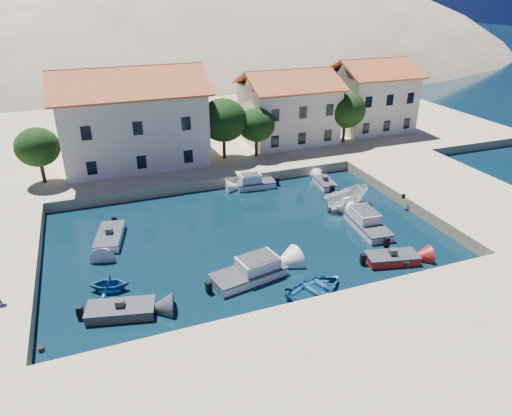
{
  "coord_description": "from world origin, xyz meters",
  "views": [
    {
      "loc": [
        -10.33,
        -19.58,
        17.71
      ],
      "look_at": [
        1.1,
        10.74,
        2.0
      ],
      "focal_mm": 32.0,
      "sensor_mm": 36.0,
      "label": 1
    }
  ],
  "objects_px": {
    "building_left": "(132,115)",
    "building_mid": "(288,106)",
    "building_right": "(371,94)",
    "cabin_cruiser_east": "(368,224)",
    "cabin_cruiser_south": "(249,272)",
    "boat_east": "(345,206)",
    "rowboat_south": "(316,292)"
  },
  "relations": [
    {
      "from": "building_left",
      "to": "building_right",
      "type": "height_order",
      "value": "building_left"
    },
    {
      "from": "building_mid",
      "to": "cabin_cruiser_east",
      "type": "relative_size",
      "value": 2.04
    },
    {
      "from": "building_left",
      "to": "building_mid",
      "type": "bearing_deg",
      "value": 3.18
    },
    {
      "from": "rowboat_south",
      "to": "boat_east",
      "type": "distance_m",
      "value": 13.46
    },
    {
      "from": "building_left",
      "to": "cabin_cruiser_east",
      "type": "height_order",
      "value": "building_left"
    },
    {
      "from": "rowboat_south",
      "to": "building_right",
      "type": "bearing_deg",
      "value": -54.22
    },
    {
      "from": "cabin_cruiser_east",
      "to": "boat_east",
      "type": "relative_size",
      "value": 1.09
    },
    {
      "from": "building_right",
      "to": "rowboat_south",
      "type": "height_order",
      "value": "building_right"
    },
    {
      "from": "building_mid",
      "to": "cabin_cruiser_south",
      "type": "xyz_separation_m",
      "value": [
        -13.75,
        -24.42,
        -4.75
      ]
    },
    {
      "from": "building_mid",
      "to": "building_right",
      "type": "relative_size",
      "value": 1.11
    },
    {
      "from": "cabin_cruiser_south",
      "to": "rowboat_south",
      "type": "xyz_separation_m",
      "value": [
        3.5,
        -3.0,
        -0.48
      ]
    },
    {
      "from": "cabin_cruiser_south",
      "to": "building_left",
      "type": "bearing_deg",
      "value": 89.2
    },
    {
      "from": "building_left",
      "to": "building_right",
      "type": "distance_m",
      "value": 30.07
    },
    {
      "from": "building_left",
      "to": "boat_east",
      "type": "bearing_deg",
      "value": -44.58
    },
    {
      "from": "building_mid",
      "to": "cabin_cruiser_south",
      "type": "bearing_deg",
      "value": -119.38
    },
    {
      "from": "building_mid",
      "to": "building_right",
      "type": "bearing_deg",
      "value": 4.76
    },
    {
      "from": "building_mid",
      "to": "building_right",
      "type": "distance_m",
      "value": 12.04
    },
    {
      "from": "building_left",
      "to": "building_right",
      "type": "xyz_separation_m",
      "value": [
        30.0,
        2.0,
        -0.46
      ]
    },
    {
      "from": "rowboat_south",
      "to": "building_left",
      "type": "bearing_deg",
      "value": 0.18
    },
    {
      "from": "building_left",
      "to": "cabin_cruiser_east",
      "type": "distance_m",
      "value": 26.19
    },
    {
      "from": "building_left",
      "to": "cabin_cruiser_east",
      "type": "relative_size",
      "value": 2.86
    },
    {
      "from": "cabin_cruiser_south",
      "to": "boat_east",
      "type": "distance_m",
      "value": 14.08
    },
    {
      "from": "building_left",
      "to": "building_right",
      "type": "relative_size",
      "value": 1.56
    },
    {
      "from": "building_mid",
      "to": "boat_east",
      "type": "distance_m",
      "value": 17.8
    },
    {
      "from": "boat_east",
      "to": "building_right",
      "type": "bearing_deg",
      "value": -47.2
    },
    {
      "from": "building_right",
      "to": "rowboat_south",
      "type": "distance_m",
      "value": 36.51
    },
    {
      "from": "building_mid",
      "to": "cabin_cruiser_east",
      "type": "bearing_deg",
      "value": -96.33
    },
    {
      "from": "building_right",
      "to": "cabin_cruiser_south",
      "type": "relative_size",
      "value": 1.74
    },
    {
      "from": "building_right",
      "to": "boat_east",
      "type": "distance_m",
      "value": 23.3
    },
    {
      "from": "building_mid",
      "to": "cabin_cruiser_east",
      "type": "xyz_separation_m",
      "value": [
        -2.36,
        -21.29,
        -4.75
      ]
    },
    {
      "from": "cabin_cruiser_east",
      "to": "cabin_cruiser_south",
      "type": "bearing_deg",
      "value": 110.43
    },
    {
      "from": "building_right",
      "to": "cabin_cruiser_east",
      "type": "bearing_deg",
      "value": -122.8
    }
  ]
}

